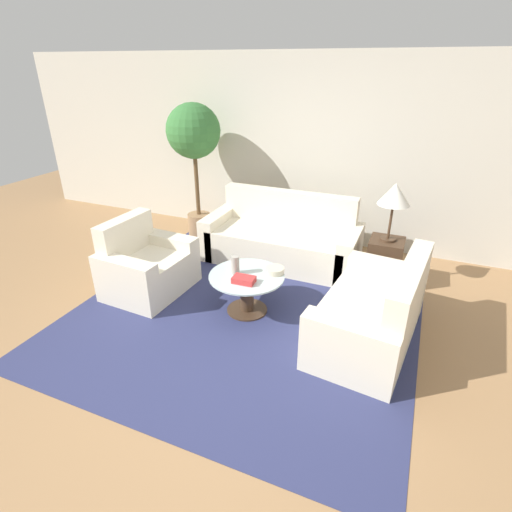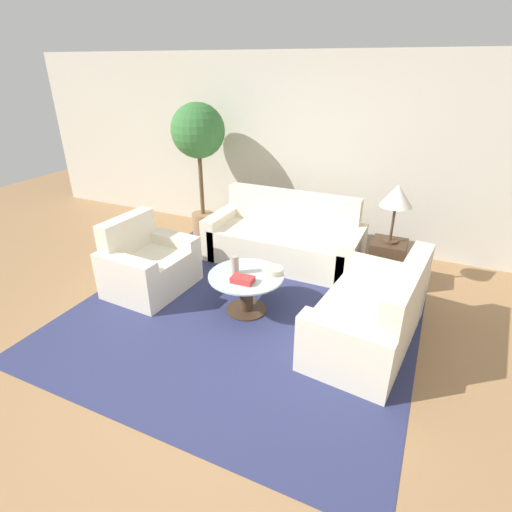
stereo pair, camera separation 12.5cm
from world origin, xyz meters
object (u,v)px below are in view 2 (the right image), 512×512
object	(u,v)px
armchair	(147,266)
bowl	(274,270)
loveseat	(375,318)
vase	(235,265)
sofa_main	(285,240)
table_lamp	(397,197)
potted_plant	(198,140)
coffee_table	(246,288)
book_stack	(243,279)

from	to	relation	value
armchair	bowl	size ratio (longest dim) A/B	4.99
loveseat	vase	xyz separation A→B (m)	(-1.47, -0.00, 0.25)
sofa_main	vase	size ratio (longest dim) A/B	10.17
bowl	sofa_main	bearing A→B (deg)	105.49
loveseat	bowl	bearing A→B (deg)	-92.24
loveseat	table_lamp	xyz separation A→B (m)	(-0.07, 1.19, 0.83)
armchair	potted_plant	bearing A→B (deg)	11.98
loveseat	coffee_table	world-z (taller)	loveseat
loveseat	vase	distance (m)	1.49
armchair	sofa_main	bearing A→B (deg)	-38.04
vase	loveseat	bearing A→B (deg)	0.18
armchair	bowl	bearing A→B (deg)	-79.57
table_lamp	coffee_table	bearing A→B (deg)	-137.07
table_lamp	book_stack	xyz separation A→B (m)	(-1.24, -1.33, -0.65)
book_stack	armchair	bearing A→B (deg)	172.40
coffee_table	bowl	size ratio (longest dim) A/B	3.95
sofa_main	vase	world-z (taller)	sofa_main
sofa_main	coffee_table	distance (m)	1.35
loveseat	table_lamp	size ratio (longest dim) A/B	2.30
coffee_table	vase	world-z (taller)	vase
loveseat	potted_plant	bearing A→B (deg)	-113.44
table_lamp	potted_plant	world-z (taller)	potted_plant
book_stack	potted_plant	bearing A→B (deg)	128.57
potted_plant	book_stack	bearing A→B (deg)	-48.81
armchair	vase	world-z (taller)	armchair
sofa_main	bowl	distance (m)	1.25
coffee_table	vase	bearing A→B (deg)	-174.58
table_lamp	vase	world-z (taller)	table_lamp
armchair	loveseat	world-z (taller)	loveseat
loveseat	book_stack	bearing A→B (deg)	-77.17
book_stack	loveseat	bearing A→B (deg)	3.68
table_lamp	loveseat	bearing A→B (deg)	-86.58
vase	armchair	bearing A→B (deg)	-178.79
potted_plant	vase	xyz separation A→B (m)	(1.43, -1.67, -0.91)
coffee_table	book_stack	world-z (taller)	book_stack
armchair	vase	size ratio (longest dim) A/B	5.03
loveseat	bowl	size ratio (longest dim) A/B	7.70
sofa_main	vase	bearing A→B (deg)	-92.07
sofa_main	vase	xyz separation A→B (m)	(-0.05, -1.36, 0.25)
potted_plant	book_stack	world-z (taller)	potted_plant
loveseat	coffee_table	xyz separation A→B (m)	(-1.34, 0.01, -0.00)
sofa_main	coffee_table	xyz separation A→B (m)	(0.08, -1.35, -0.00)
coffee_table	vase	xyz separation A→B (m)	(-0.13, -0.01, 0.26)
sofa_main	potted_plant	bearing A→B (deg)	168.01
vase	coffee_table	bearing A→B (deg)	5.42
potted_plant	vase	world-z (taller)	potted_plant
table_lamp	bowl	world-z (taller)	table_lamp
armchair	book_stack	xyz separation A→B (m)	(1.32, -0.12, 0.19)
sofa_main	loveseat	size ratio (longest dim) A/B	1.31
loveseat	potted_plant	size ratio (longest dim) A/B	0.79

